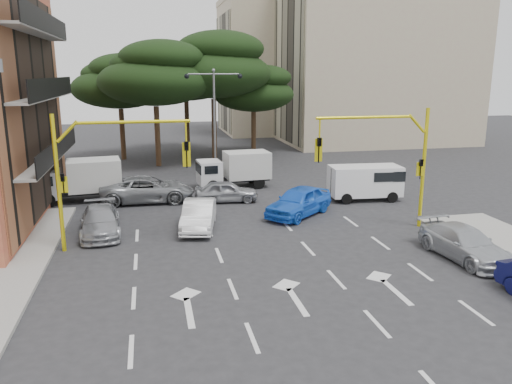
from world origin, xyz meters
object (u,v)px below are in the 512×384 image
box_truck_a (79,181)px  box_truck_b (234,170)px  street_lamp_center (214,104)px  van_white (365,183)px  car_silver_cross_b (226,191)px  car_silver_cross_a (148,189)px  car_blue_compact (299,201)px  signal_mast_right (391,152)px  car_silver_parked (464,243)px  signal_mast_left (100,163)px  car_silver_wagon (100,221)px  car_white_hatch (199,215)px

box_truck_a → box_truck_b: box_truck_a is taller
street_lamp_center → van_white: (8.13, -8.30, -4.35)m
car_silver_cross_b → street_lamp_center: bearing=3.2°
car_silver_cross_b → box_truck_a: (-8.72, 1.99, 0.62)m
box_truck_a → car_silver_cross_a: bearing=-110.9°
car_silver_cross_a → van_white: size_ratio=1.30×
box_truck_a → car_blue_compact: bearing=-122.5°
signal_mast_right → car_silver_cross_b: bearing=135.3°
car_silver_cross_a → box_truck_a: size_ratio=1.09×
car_blue_compact → car_silver_parked: (4.91, -7.72, -0.13)m
street_lamp_center → car_silver_cross_a: size_ratio=1.39×
signal_mast_right → street_lamp_center: size_ratio=0.77×
van_white → street_lamp_center: bearing=-131.3°
signal_mast_left → car_silver_wagon: 3.89m
box_truck_a → street_lamp_center: bearing=-67.9°
signal_mast_right → signal_mast_left: (-13.61, 0.00, 0.00)m
car_silver_cross_a → car_silver_cross_b: size_ratio=1.46×
car_silver_cross_a → car_silver_parked: car_silver_cross_a is taller
box_truck_a → car_white_hatch: bearing=-144.0°
signal_mast_right → van_white: (1.33, 5.71, -2.81)m
car_silver_cross_a → car_silver_wagon: bearing=160.4°
car_silver_wagon → box_truck_a: size_ratio=0.87×
signal_mast_left → box_truck_b: (7.66, 10.73, -2.67)m
car_blue_compact → car_silver_cross_a: (-8.09, 4.80, -0.02)m
box_truck_a → signal_mast_right: bearing=-126.7°
car_silver_wagon → car_silver_cross_a: (2.27, 5.87, 0.12)m
signal_mast_right → car_silver_cross_b: size_ratio=1.57×
car_silver_parked → box_truck_a: 21.77m
signal_mast_right → street_lamp_center: 15.65m
box_truck_a → box_truck_b: bearing=-87.1°
car_blue_compact → van_white: size_ratio=1.09×
van_white → signal_mast_right: bearing=-8.9°
car_blue_compact → car_silver_cross_b: (-3.43, 3.80, -0.15)m
box_truck_b → street_lamp_center: bearing=10.3°
signal_mast_left → car_silver_wagon: signal_mast_left is taller
street_lamp_center → car_silver_cross_a: street_lamp_center is taller
street_lamp_center → car_silver_wagon: bearing=-121.3°
signal_mast_right → box_truck_b: 12.55m
signal_mast_right → signal_mast_left: 13.61m
car_blue_compact → van_white: 5.58m
car_silver_parked → van_white: 10.24m
van_white → box_truck_a: (-17.13, 3.29, 0.19)m
car_silver_cross_a → car_silver_parked: 18.05m
signal_mast_right → car_silver_wagon: size_ratio=1.33×
car_silver_cross_a → car_silver_parked: size_ratio=1.21×
car_silver_parked → car_white_hatch: bearing=142.8°
car_silver_wagon → car_silver_cross_b: car_silver_wagon is taller
car_silver_cross_b → box_truck_a: bearing=82.6°
car_white_hatch → box_truck_a: bearing=144.1°
car_white_hatch → car_silver_wagon: 4.76m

